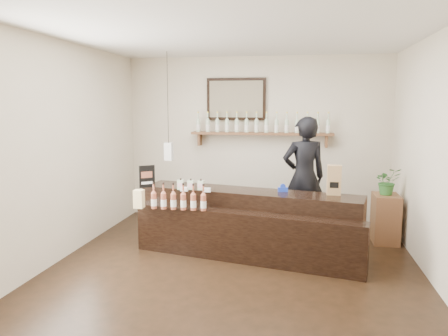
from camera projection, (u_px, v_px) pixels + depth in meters
ground at (234, 269)px, 5.32m from camera, size 5.00×5.00×0.00m
room_shell at (234, 129)px, 5.08m from camera, size 5.00×5.00×5.00m
back_wall_decor at (248, 119)px, 7.41m from camera, size 2.66×0.96×1.69m
counter at (247, 225)px, 5.82m from camera, size 3.06×1.42×0.99m
promo_sign at (147, 176)px, 6.06m from camera, size 0.19×0.15×0.31m
paper_bag at (334, 180)px, 5.57m from camera, size 0.17×0.13×0.38m
tape_dispenser at (283, 189)px, 5.77m from camera, size 0.14×0.08×0.11m
side_cabinet at (385, 219)px, 6.31m from camera, size 0.36×0.49×0.71m
potted_plant at (387, 181)px, 6.23m from camera, size 0.41×0.37×0.39m
shopkeeper at (304, 169)px, 6.54m from camera, size 0.86×0.70×2.05m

